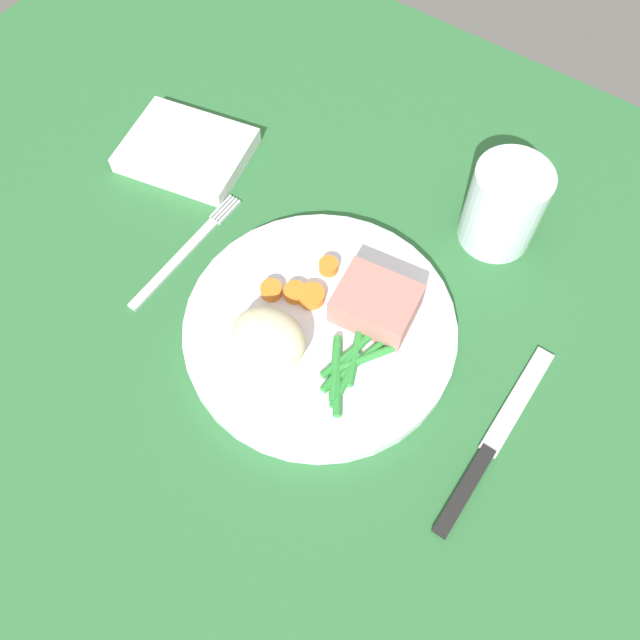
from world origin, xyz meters
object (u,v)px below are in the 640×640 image
object	(u,v)px
fork	(185,251)
dinner_plate	(320,329)
napkin	(187,150)
meat_portion	(376,304)
knife	(493,442)
water_glass	(502,211)

from	to	relation	value
fork	dinner_plate	bearing A→B (deg)	0.89
dinner_plate	napkin	bearing A→B (deg)	158.39
meat_portion	knife	distance (cm)	16.30
napkin	dinner_plate	bearing A→B (deg)	-21.61
fork	napkin	xyz separation A→B (cm)	(-8.28, 10.18, 0.77)
dinner_plate	water_glass	world-z (taller)	water_glass
dinner_plate	knife	world-z (taller)	dinner_plate
fork	napkin	distance (cm)	13.14
dinner_plate	fork	world-z (taller)	dinner_plate
meat_portion	napkin	world-z (taller)	meat_portion
dinner_plate	meat_portion	bearing A→B (deg)	49.40
fork	water_glass	bearing A→B (deg)	38.95
dinner_plate	napkin	world-z (taller)	napkin
dinner_plate	meat_portion	world-z (taller)	meat_portion
knife	napkin	world-z (taller)	napkin
napkin	water_glass	bearing A→B (deg)	16.83
meat_portion	napkin	xyz separation A→B (cm)	(-28.57, 5.81, -2.32)
meat_portion	fork	distance (cm)	20.99
knife	water_glass	xyz separation A→B (cm)	(-10.60, 20.30, 3.77)
fork	knife	distance (cm)	35.69
dinner_plate	knife	distance (cm)	18.93
fork	napkin	size ratio (longest dim) A/B	1.24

